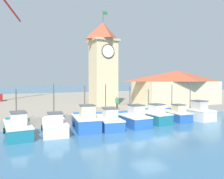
# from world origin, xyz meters

# --- Properties ---
(ground_plane) EXTENTS (300.00, 300.00, 0.00)m
(ground_plane) POSITION_xyz_m (0.00, 0.00, 0.00)
(ground_plane) COLOR #386689
(quay_wharf) EXTENTS (120.00, 40.00, 1.04)m
(quay_wharf) POSITION_xyz_m (0.00, 27.32, 0.52)
(quay_wharf) COLOR gray
(quay_wharf) RESTS_ON ground
(fishing_boat_far_left) EXTENTS (2.21, 5.36, 3.90)m
(fishing_boat_far_left) POSITION_xyz_m (-9.79, 4.89, 0.72)
(fishing_boat_far_left) COLOR #196B7F
(fishing_boat_far_left) RESTS_ON ground
(fishing_boat_left_outer) EXTENTS (2.57, 4.78, 4.34)m
(fishing_boat_left_outer) POSITION_xyz_m (-6.80, 4.64, 0.66)
(fishing_boat_left_outer) COLOR silver
(fishing_boat_left_outer) RESTS_ON ground
(fishing_boat_left_inner) EXTENTS (2.63, 4.34, 4.11)m
(fishing_boat_left_inner) POSITION_xyz_m (-3.91, 4.59, 0.82)
(fishing_boat_left_inner) COLOR #2356A8
(fishing_boat_left_inner) RESTS_ON ground
(fishing_boat_mid_left) EXTENTS (2.71, 5.46, 4.23)m
(fishing_boat_mid_left) POSITION_xyz_m (-1.65, 4.67, 0.69)
(fishing_boat_mid_left) COLOR #2356A8
(fishing_boat_mid_left) RESTS_ON ground
(fishing_boat_center) EXTENTS (2.19, 4.30, 3.99)m
(fishing_boat_center) POSITION_xyz_m (0.95, 4.20, 0.75)
(fishing_boat_center) COLOR #2356A8
(fishing_boat_center) RESTS_ON ground
(fishing_boat_mid_right) EXTENTS (2.30, 4.82, 3.63)m
(fishing_boat_mid_right) POSITION_xyz_m (3.80, 4.85, 0.73)
(fishing_boat_mid_right) COLOR #196B7F
(fishing_boat_mid_right) RESTS_ON ground
(fishing_boat_right_inner) EXTENTS (2.15, 4.38, 4.08)m
(fishing_boat_right_inner) POSITION_xyz_m (7.02, 4.86, 0.67)
(fishing_boat_right_inner) COLOR #2356A8
(fishing_boat_right_inner) RESTS_ON ground
(fishing_boat_right_outer) EXTENTS (2.25, 4.99, 4.38)m
(fishing_boat_right_outer) POSITION_xyz_m (9.70, 4.50, 0.78)
(fishing_boat_right_outer) COLOR silver
(fishing_boat_right_outer) RESTS_ON ground
(clock_tower) EXTENTS (3.80, 3.80, 13.53)m
(clock_tower) POSITION_xyz_m (2.12, 14.53, 7.34)
(clock_tower) COLOR beige
(clock_tower) RESTS_ON quay_wharf
(warehouse_right) EXTENTS (13.28, 5.56, 5.03)m
(warehouse_right) POSITION_xyz_m (12.46, 10.49, 3.62)
(warehouse_right) COLOR beige
(warehouse_right) RESTS_ON quay_wharf
(dock_worker_near_tower) EXTENTS (0.34, 0.22, 1.62)m
(dock_worker_near_tower) POSITION_xyz_m (1.41, 8.66, 1.89)
(dock_worker_near_tower) COLOR #33333D
(dock_worker_near_tower) RESTS_ON quay_wharf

